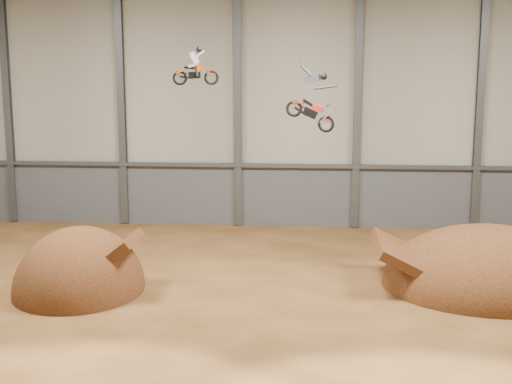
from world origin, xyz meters
TOP-DOWN VIEW (x-y plane):
  - floor at (0.00, 0.00)m, footprint 40.00×40.00m
  - back_wall at (0.00, 15.00)m, footprint 40.00×0.10m
  - lower_band_back at (0.00, 14.90)m, footprint 39.80×0.18m
  - steel_rail at (0.00, 14.75)m, footprint 39.80×0.35m
  - steel_column_0 at (-16.67, 14.80)m, footprint 0.40×0.36m
  - steel_column_1 at (-10.00, 14.80)m, footprint 0.40×0.36m
  - steel_column_2 at (-3.33, 14.80)m, footprint 0.40×0.36m
  - steel_column_3 at (3.33, 14.80)m, footprint 0.40×0.36m
  - steel_column_4 at (10.00, 14.80)m, footprint 0.40×0.36m
  - takeoff_ramp at (-8.79, 2.63)m, footprint 5.37×6.20m
  - landing_ramp at (8.37, 4.43)m, footprint 9.01×7.97m
  - fmx_rider_a at (-3.93, 3.65)m, footprint 1.96×1.03m
  - fmx_rider_b at (0.56, 5.19)m, footprint 3.81×1.48m

SIDE VIEW (x-z plane):
  - floor at x=0.00m, z-range 0.00..0.00m
  - takeoff_ramp at x=-8.79m, z-range -2.69..2.69m
  - landing_ramp at x=8.37m, z-range -2.60..2.60m
  - lower_band_back at x=0.00m, z-range 0.00..3.50m
  - steel_rail at x=0.00m, z-range 3.45..3.65m
  - back_wall at x=0.00m, z-range 0.00..14.00m
  - steel_column_0 at x=-16.67m, z-range 0.05..13.95m
  - steel_column_1 at x=-10.00m, z-range 0.05..13.95m
  - steel_column_2 at x=-3.33m, z-range 0.05..13.95m
  - steel_column_3 at x=3.33m, z-range 0.05..13.95m
  - steel_column_4 at x=10.00m, z-range 0.05..13.95m
  - fmx_rider_b at x=0.56m, z-range 6.31..9.82m
  - fmx_rider_a at x=-3.93m, z-range 8.47..10.16m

